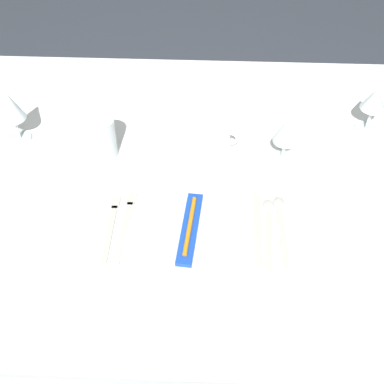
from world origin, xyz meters
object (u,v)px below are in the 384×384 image
object	(u,v)px
toothbrush_package	(190,228)
fork_outer	(126,223)
dinner_plate	(190,233)
fork_inner	(111,225)
wine_glass_left	(287,132)
spoon_dessert	(281,223)
drink_tumbler	(102,140)
dinner_knife	(257,231)
coffee_cup_left	(215,139)
wine_glass_right	(11,108)
wine_glass_centre	(374,101)
spoon_soup	(269,226)

from	to	relation	value
toothbrush_package	fork_outer	distance (m)	0.16
dinner_plate	toothbrush_package	distance (m)	0.02
fork_inner	wine_glass_left	distance (m)	0.50
fork_outer	wine_glass_left	size ratio (longest dim) A/B	1.57
spoon_dessert	drink_tumbler	xyz separation A→B (m)	(-0.46, 0.23, 0.05)
dinner_plate	fork_outer	xyz separation A→B (m)	(-0.15, 0.03, -0.01)
dinner_plate	dinner_knife	xyz separation A→B (m)	(0.16, 0.02, -0.01)
spoon_dessert	coffee_cup_left	distance (m)	0.30
toothbrush_package	coffee_cup_left	bearing A→B (deg)	79.51
fork_outer	dinner_knife	bearing A→B (deg)	-2.03
fork_outer	wine_glass_right	distance (m)	0.46
toothbrush_package	fork_outer	world-z (taller)	toothbrush_package
toothbrush_package	wine_glass_centre	size ratio (longest dim) A/B	1.53
dinner_plate	wine_glass_right	xyz separation A→B (m)	(-0.49, 0.32, 0.10)
toothbrush_package	fork_inner	world-z (taller)	toothbrush_package
dinner_knife	wine_glass_left	size ratio (longest dim) A/B	1.63
dinner_plate	spoon_dessert	bearing A→B (deg)	11.82
dinner_plate	toothbrush_package	size ratio (longest dim) A/B	1.15
drink_tumbler	dinner_knife	bearing A→B (deg)	-32.49
spoon_dessert	wine_glass_left	xyz separation A→B (m)	(0.02, 0.23, 0.09)
toothbrush_package	wine_glass_left	distance (m)	0.37
dinner_knife	spoon_dessert	xyz separation A→B (m)	(0.06, 0.03, 0.00)
toothbrush_package	dinner_knife	xyz separation A→B (m)	(0.16, 0.02, -0.02)
fork_outer	toothbrush_package	bearing A→B (deg)	-10.35
fork_inner	spoon_soup	bearing A→B (deg)	2.03
coffee_cup_left	drink_tumbler	bearing A→B (deg)	-175.06
spoon_soup	drink_tumbler	distance (m)	0.49
fork_outer	spoon_soup	world-z (taller)	spoon_soup
dinner_plate	dinner_knife	bearing A→B (deg)	6.17
fork_outer	dinner_plate	bearing A→B (deg)	-10.35
dinner_knife	spoon_dessert	distance (m)	0.06
toothbrush_package	wine_glass_right	bearing A→B (deg)	146.32
dinner_plate	drink_tumbler	size ratio (longest dim) A/B	2.16
spoon_soup	spoon_dessert	world-z (taller)	same
fork_inner	coffee_cup_left	xyz separation A→B (m)	(0.24, 0.28, 0.04)
wine_glass_centre	wine_glass_left	size ratio (longest dim) A/B	1.00
wine_glass_centre	wine_glass_right	distance (m)	0.97
toothbrush_package	dinner_knife	bearing A→B (deg)	6.17
coffee_cup_left	wine_glass_right	world-z (taller)	wine_glass_right
coffee_cup_left	wine_glass_left	xyz separation A→B (m)	(0.18, -0.03, 0.05)
spoon_dessert	wine_glass_left	size ratio (longest dim) A/B	1.60
fork_outer	dinner_knife	xyz separation A→B (m)	(0.31, -0.01, 0.00)
fork_outer	wine_glass_left	bearing A→B (deg)	32.22
wine_glass_centre	drink_tumbler	world-z (taller)	wine_glass_centre
dinner_knife	spoon_soup	world-z (taller)	spoon_soup
wine_glass_left	drink_tumbler	xyz separation A→B (m)	(-0.48, -0.00, -0.04)
fork_inner	spoon_soup	xyz separation A→B (m)	(0.37, 0.01, 0.00)
toothbrush_package	wine_glass_left	size ratio (longest dim) A/B	1.53
fork_outer	spoon_soup	size ratio (longest dim) A/B	0.96
dinner_plate	spoon_dessert	xyz separation A→B (m)	(0.21, 0.04, -0.01)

